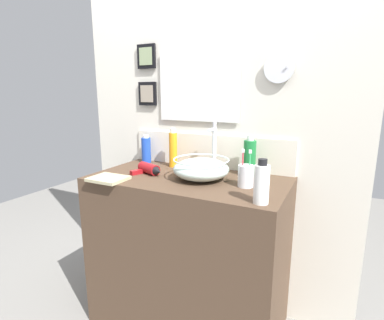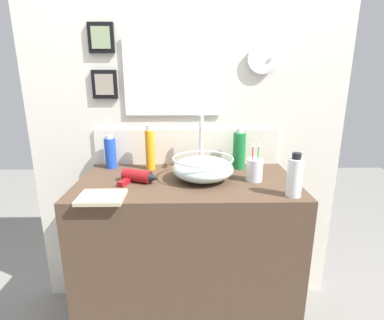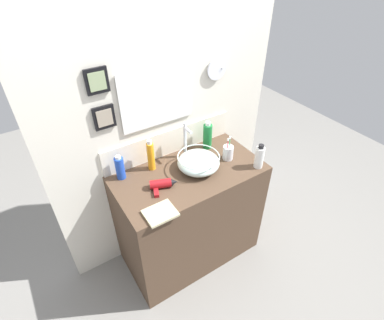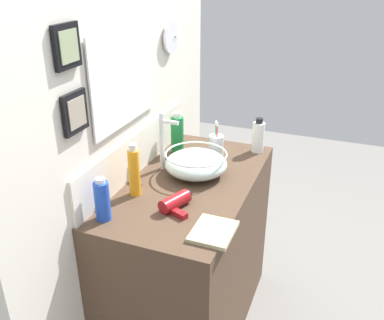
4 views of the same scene
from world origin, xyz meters
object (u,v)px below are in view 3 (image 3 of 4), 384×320
Objects in this scene: toothbrush_cup at (228,152)px; glass_bowl_sink at (198,162)px; spray_bottle at (120,168)px; hand_towel at (160,213)px; lotion_bottle at (208,136)px; faucet at (186,139)px; shampoo_bottle at (151,156)px; soap_dispenser at (259,157)px; hair_drier at (162,184)px.

glass_bowl_sink is at bearing 175.44° from toothbrush_cup.
toothbrush_cup reaches higher than spray_bottle.
glass_bowl_sink is 0.25m from toothbrush_cup.
lotion_bottle is at bearing 33.28° from hand_towel.
spray_bottle is 0.98× the size of hand_towel.
hand_towel is at bearing -136.98° from faucet.
glass_bowl_sink is at bearing -33.16° from shampoo_bottle.
faucet reaches higher than spray_bottle.
glass_bowl_sink is 1.32× the size of lotion_bottle.
soap_dispenser is at bearing 1.51° from hand_towel.
hair_drier is 0.56m from lotion_bottle.
faucet is 0.28m from shampoo_bottle.
faucet is at bearing -175.48° from lotion_bottle.
faucet reaches higher than soap_dispenser.
shampoo_bottle is at bearing 148.73° from soap_dispenser.
shampoo_bottle is at bearing 81.77° from hair_drier.
hand_towel is (-0.43, -0.40, -0.15)m from faucet.
hand_towel is at bearing -121.98° from hair_drier.
lotion_bottle is (0.51, 0.22, 0.07)m from hair_drier.
lotion_bottle is 0.70m from spray_bottle.
shampoo_bottle reaches higher than glass_bowl_sink.
lotion_bottle is at bearing 101.67° from toothbrush_cup.
hair_drier is (-0.31, -0.20, -0.13)m from faucet.
lotion_bottle is 1.20× the size of soap_dispenser.
toothbrush_cup and soap_dispenser have the same top height.
hair_drier is 0.23m from shampoo_bottle.
hair_drier is at bearing -98.23° from shampoo_bottle.
faucet is at bearing 33.56° from hair_drier.
faucet is 0.39m from hair_drier.
hair_drier reaches higher than hand_towel.
soap_dispenser is 1.01× the size of hand_towel.
faucet is at bearing -2.61° from shampoo_bottle.
hand_towel is (0.06, -0.44, -0.08)m from spray_bottle.
hair_drier is at bearing -178.33° from toothbrush_cup.
faucet reaches higher than glass_bowl_sink.
toothbrush_cup is at bearing -37.02° from faucet.
shampoo_bottle is at bearing 159.12° from toothbrush_cup.
spray_bottle is at bearing 154.28° from soap_dispenser.
toothbrush_cup is 0.71m from hand_towel.
hair_drier is at bearing 165.37° from soap_dispenser.
glass_bowl_sink is at bearing 28.56° from hand_towel.
spray_bottle is at bearing 178.30° from lotion_bottle.
faucet is at bearing 90.00° from glass_bowl_sink.
toothbrush_cup is 1.00× the size of hand_towel.
faucet is 1.55× the size of hand_towel.
soap_dispenser is at bearing -31.27° from shampoo_bottle.
spray_bottle is at bearing 175.71° from faucet.
toothbrush_cup is at bearing 122.57° from soap_dispenser.
spray_bottle is at bearing 163.21° from toothbrush_cup.
spray_bottle is (-0.22, 0.02, -0.03)m from shampoo_bottle.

